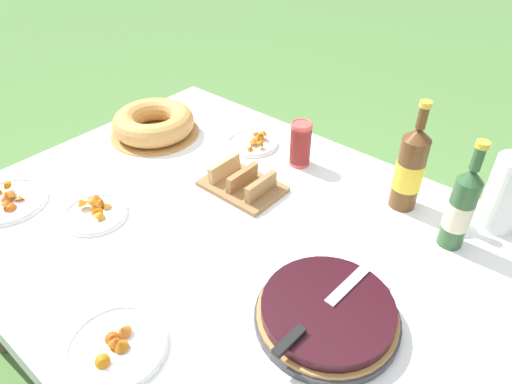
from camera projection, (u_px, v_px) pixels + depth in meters
The scene contains 15 objects.
ground_plane at pixel (238, 363), 1.77m from camera, with size 16.00×16.00×0.00m, color #568442.
garden_table at pixel (232, 243), 1.38m from camera, with size 1.63×1.22×0.70m.
tablecloth at pixel (232, 232), 1.36m from camera, with size 1.64×1.23×0.10m.
berry_tart at pixel (327, 313), 1.07m from camera, with size 0.35×0.35×0.06m.
serving_knife at pixel (321, 311), 1.03m from camera, with size 0.04×0.38×0.01m.
bundt_cake at pixel (154, 123), 1.76m from camera, with size 0.34×0.34×0.10m.
cup_stack at pixel (300, 144), 1.57m from camera, with size 0.07×0.07×0.16m.
cider_bottle_green at pixel (461, 208), 1.22m from camera, with size 0.07×0.07×0.33m.
cider_bottle_amber at pixel (410, 169), 1.36m from camera, with size 0.09×0.09×0.35m.
snack_plate_near at pixel (254, 142), 1.72m from camera, with size 0.19×0.19×0.06m.
snack_plate_left at pixel (117, 346), 1.02m from camera, with size 0.23×0.23×0.05m.
snack_plate_right at pixel (7, 201), 1.43m from camera, with size 0.24×0.24×0.06m.
snack_plate_far at pixel (95, 212), 1.39m from camera, with size 0.20×0.20×0.06m.
paper_towel_roll at pixel (506, 194), 1.29m from camera, with size 0.11×0.11×0.23m.
bread_board at pixel (242, 183), 1.49m from camera, with size 0.26×0.18×0.07m.
Camera 1 is at (0.71, -0.72, 1.60)m, focal length 32.00 mm.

